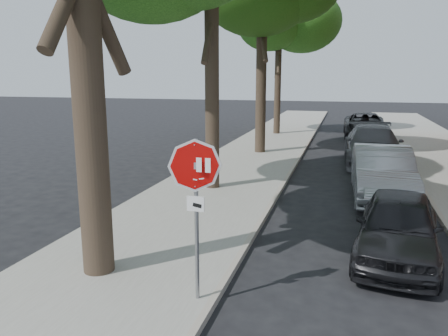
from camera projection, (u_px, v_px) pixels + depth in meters
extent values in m
plane|color=black|center=(240.00, 311.00, 6.92)|extent=(120.00, 120.00, 0.00)
cube|color=gray|center=(249.00, 160.00, 18.87)|extent=(4.00, 55.00, 0.12)
cube|color=#9E9384|center=(296.00, 163.00, 18.33)|extent=(0.12, 55.00, 0.13)
cube|color=#9E9384|center=(409.00, 169.00, 17.17)|extent=(0.12, 55.00, 0.13)
cylinder|color=gray|center=(197.00, 222.00, 6.81)|extent=(0.06, 0.06, 2.60)
cube|color=#99999E|center=(195.00, 166.00, 6.59)|extent=(0.05, 0.06, 0.10)
cylinder|color=#99999E|center=(195.00, 166.00, 6.59)|extent=(0.76, 0.32, 0.82)
cylinder|color=white|center=(195.00, 166.00, 6.58)|extent=(0.76, 0.32, 0.82)
cylinder|color=red|center=(195.00, 166.00, 6.57)|extent=(0.68, 0.29, 0.74)
cube|color=white|center=(181.00, 164.00, 6.61)|extent=(0.08, 0.00, 0.22)
cube|color=white|center=(190.00, 164.00, 6.57)|extent=(0.08, 0.00, 0.22)
cube|color=white|center=(199.00, 165.00, 6.54)|extent=(0.08, 0.00, 0.22)
cube|color=white|center=(208.00, 165.00, 6.50)|extent=(0.08, 0.00, 0.22)
cube|color=silver|center=(188.00, 178.00, 6.63)|extent=(0.08, 0.00, 0.03)
cube|color=silver|center=(195.00, 180.00, 6.60)|extent=(0.08, 0.00, 0.03)
cube|color=silver|center=(202.00, 179.00, 6.57)|extent=(0.08, 0.00, 0.03)
cube|color=white|center=(196.00, 204.00, 6.71)|extent=(0.28, 0.02, 0.24)
cube|color=black|center=(197.00, 205.00, 6.69)|extent=(0.15, 0.00, 0.08)
cylinder|color=black|center=(212.00, 35.00, 13.19)|extent=(0.44, 0.44, 9.50)
cylinder|color=black|center=(262.00, 43.00, 19.68)|extent=(0.48, 0.48, 10.00)
cylinder|color=black|center=(278.00, 59.00, 26.46)|extent=(0.40, 0.40, 9.00)
ellipsoid|color=#18450F|center=(279.00, 16.00, 25.94)|extent=(4.16, 4.16, 3.33)
ellipsoid|color=#18450F|center=(269.00, 24.00, 26.92)|extent=(3.78, 3.78, 3.02)
imported|color=black|center=(398.00, 226.00, 8.83)|extent=(2.04, 4.07, 1.33)
imported|color=gray|center=(382.00, 173.00, 13.15)|extent=(1.77, 4.75, 1.55)
imported|color=#47474B|center=(373.00, 145.00, 18.23)|extent=(2.35, 5.55, 1.60)
imported|color=black|center=(365.00, 125.00, 26.32)|extent=(2.55, 5.31, 1.46)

